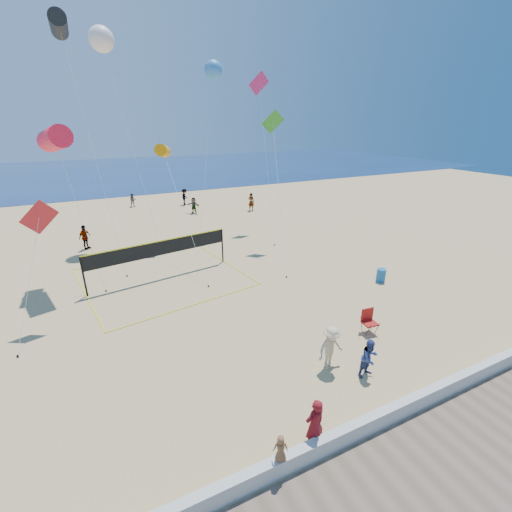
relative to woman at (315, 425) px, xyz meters
name	(u,v)px	position (x,y,z in m)	size (l,w,h in m)	color
ground	(273,386)	(0.15, 2.70, -0.87)	(120.00, 120.00, 0.00)	tan
ocean	(116,171)	(0.15, 64.70, -0.86)	(140.00, 50.00, 0.03)	navy
seawall	(324,445)	(0.15, -0.30, -0.57)	(32.00, 0.30, 0.60)	silver
woman	(315,425)	(0.00, 0.00, 0.00)	(0.64, 0.42, 1.75)	maroon
toddler	(281,448)	(-1.31, -0.33, 0.13)	(0.40, 0.26, 0.81)	brown
bystander_a	(370,358)	(3.61, 1.65, -0.10)	(0.75, 0.58, 1.54)	navy
bystander_b	(331,348)	(2.58, 2.64, 0.02)	(1.16, 0.67, 1.80)	#CDB689
far_person_0	(85,237)	(-5.62, 21.26, 0.04)	(1.07, 0.45, 1.83)	gray
far_person_1	(194,205)	(4.60, 28.02, -0.06)	(1.52, 0.48, 1.64)	gray
far_person_2	(251,202)	(10.41, 26.48, 0.06)	(0.68, 0.45, 1.88)	gray
far_person_3	(133,200)	(-0.66, 33.67, -0.15)	(0.70, 0.55, 1.45)	gray
far_person_4	(185,197)	(4.78, 32.18, 0.02)	(1.15, 0.66, 1.78)	gray
camp_chair	(369,319)	(5.63, 3.85, -0.23)	(0.66, 0.80, 1.25)	maroon
trash_barrel	(381,275)	(10.04, 7.52, -0.48)	(0.52, 0.52, 0.78)	#175B96
volleyball_net	(160,253)	(-1.55, 13.83, 0.72)	(10.02, 9.89, 2.34)	black
kite_0	(55,139)	(-5.92, 15.34, 7.19)	(2.09, 3.62, 8.81)	#FF1C3A
kite_1	(59,25)	(-4.79, 17.64, 12.72)	(1.77, 3.91, 14.19)	black
kite_2	(163,151)	(0.44, 20.06, 6.03)	(1.52, 9.93, 7.47)	orange
kite_3	(38,223)	(-6.94, 11.09, 3.95)	(2.40, 2.74, 5.84)	red
kite_4	(274,130)	(7.40, 16.32, 7.46)	(3.12, 6.60, 9.67)	#369226
kite_5	(260,91)	(8.87, 21.45, 10.25)	(2.54, 6.15, 12.65)	#C42566
kite_6	(101,39)	(-2.37, 22.92, 13.17)	(2.60, 5.63, 14.87)	silver
kite_7	(213,70)	(5.59, 23.11, 11.78)	(4.20, 5.60, 13.38)	#317BCB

